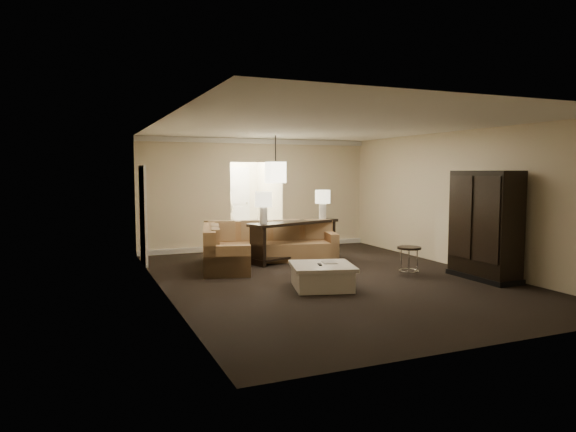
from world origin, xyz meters
name	(u,v)px	position (x,y,z in m)	size (l,w,h in m)	color
ground	(329,278)	(0.00, 0.00, 0.00)	(8.00, 8.00, 0.00)	black
wall_back	(257,194)	(0.00, 4.00, 1.40)	(6.00, 0.04, 2.80)	beige
wall_front	(495,223)	(0.00, -4.00, 1.40)	(6.00, 0.04, 2.80)	beige
wall_left	(163,207)	(-3.00, 0.00, 1.40)	(0.04, 8.00, 2.80)	beige
wall_right	(459,199)	(3.00, 0.00, 1.40)	(0.04, 8.00, 2.80)	beige
ceiling	(330,125)	(0.00, 0.00, 2.80)	(6.00, 8.00, 0.02)	white
crown_molding	(257,141)	(0.00, 3.95, 2.73)	(6.00, 0.10, 0.12)	silver
baseboard	(258,246)	(0.00, 3.95, 0.06)	(6.00, 0.10, 0.12)	silver
side_door	(143,215)	(-2.97, 2.80, 1.05)	(0.05, 0.90, 2.10)	silver
foyer	(241,196)	(0.00, 5.34, 1.30)	(1.44, 2.02, 2.80)	beige
sectional_sofa	(256,247)	(-0.73, 1.98, 0.35)	(3.37, 2.48, 0.88)	brown
coffee_table	(322,276)	(-0.48, -0.69, 0.21)	(1.26, 1.26, 0.43)	white
console_table	(295,237)	(0.18, 2.00, 0.52)	(2.31, 1.21, 0.87)	black
armoire	(485,228)	(2.59, -1.15, 0.95)	(0.59, 1.38, 1.99)	black
drink_table	(409,255)	(1.49, -0.40, 0.40)	(0.45, 0.45, 0.56)	black
table_lamp_left	(263,203)	(-0.65, 1.72, 1.32)	(0.35, 0.35, 0.67)	silver
table_lamp_right	(323,200)	(1.00, 2.28, 1.32)	(0.35, 0.35, 0.67)	silver
pendant_light	(276,172)	(0.00, 2.70, 1.95)	(0.38, 0.38, 1.09)	black
person	(223,207)	(-0.45, 5.60, 0.99)	(0.71, 0.47, 1.97)	beige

